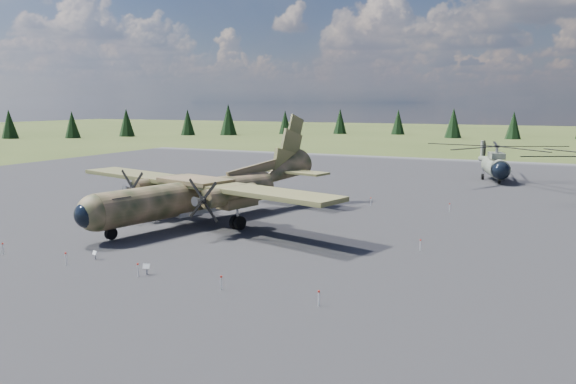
% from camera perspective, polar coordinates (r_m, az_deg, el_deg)
% --- Properties ---
extents(ground, '(500.00, 500.00, 0.00)m').
position_cam_1_polar(ground, '(47.93, -6.44, -3.79)').
color(ground, '#4E5927').
rests_on(ground, ground).
extents(apron, '(120.00, 120.00, 0.04)m').
position_cam_1_polar(apron, '(56.52, -1.16, -1.77)').
color(apron, '#535357').
rests_on(apron, ground).
extents(transport_plane, '(30.13, 26.94, 10.01)m').
position_cam_1_polar(transport_plane, '(51.08, -8.44, 0.25)').
color(transport_plane, '#2E361D').
rests_on(transport_plane, ground).
extents(helicopter_near, '(23.78, 24.72, 4.93)m').
position_cam_1_polar(helicopter_near, '(81.64, 20.36, 3.49)').
color(helicopter_near, gray).
rests_on(helicopter_near, ground).
extents(info_placard_left, '(0.42, 0.25, 0.61)m').
position_cam_1_polar(info_placard_left, '(40.75, -19.03, -5.95)').
color(info_placard_left, gray).
rests_on(info_placard_left, ground).
extents(info_placard_right, '(0.48, 0.32, 0.69)m').
position_cam_1_polar(info_placard_right, '(36.35, -14.18, -7.44)').
color(info_placard_right, gray).
rests_on(info_placard_right, ground).
extents(barrier_fence, '(33.12, 29.62, 0.85)m').
position_cam_1_polar(barrier_fence, '(48.00, -6.97, -3.16)').
color(barrier_fence, silver).
rests_on(barrier_fence, ground).
extents(treeline, '(295.68, 301.50, 10.79)m').
position_cam_1_polar(treeline, '(47.13, 3.77, 1.77)').
color(treeline, black).
rests_on(treeline, ground).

